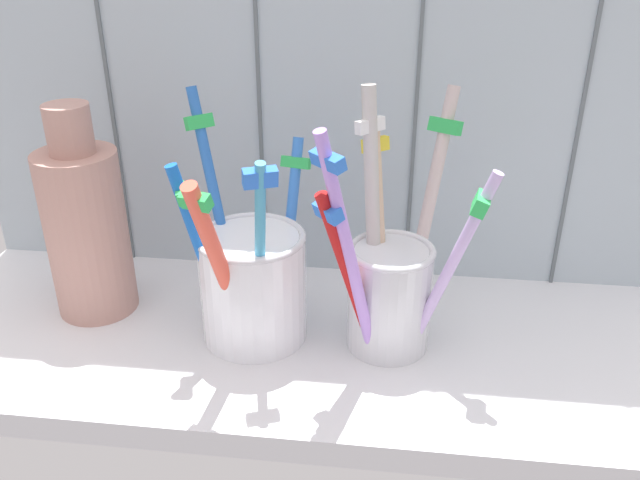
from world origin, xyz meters
The scene contains 5 objects.
counter_slab centered at (0.00, 0.00, 1.00)cm, with size 64.00×22.00×2.00cm, color silver.
tile_wall_back centered at (0.00, 12.00, 22.50)cm, with size 64.00×2.20×45.00cm.
toothbrush_cup_left centered at (-5.19, -0.37, 6.89)cm, with size 9.55×13.56×18.17cm.
toothbrush_cup_right centered at (5.02, -0.28, 7.41)cm, with size 12.04×12.34×19.32cm.
ceramic_vase centered at (-18.77, 2.34, 9.32)cm, with size 6.31×6.31×17.08cm.
Camera 1 is at (5.06, -41.90, 31.93)cm, focal length 37.31 mm.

